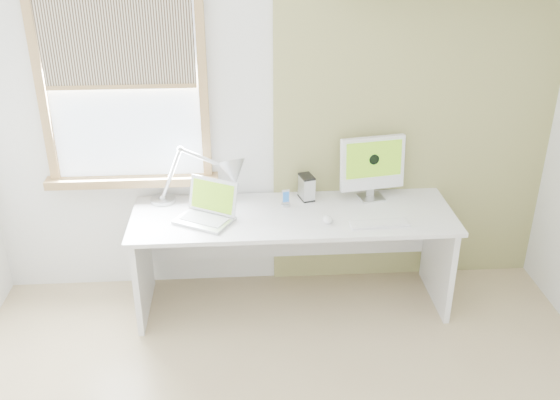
{
  "coord_description": "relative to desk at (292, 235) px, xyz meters",
  "views": [
    {
      "loc": [
        -0.23,
        -2.39,
        2.68
      ],
      "look_at": [
        0.0,
        1.05,
        1.0
      ],
      "focal_mm": 40.09,
      "sensor_mm": 36.0,
      "label": 1
    }
  ],
  "objects": [
    {
      "name": "room",
      "position": [
        -0.11,
        -1.44,
        0.77
      ],
      "size": [
        4.04,
        3.54,
        2.64
      ],
      "color": "tan",
      "rests_on": "ground"
    },
    {
      "name": "accent_wall",
      "position": [
        0.89,
        0.3,
        0.77
      ],
      "size": [
        2.0,
        0.02,
        2.6
      ],
      "primitive_type": "cube",
      "color": "#909656",
      "rests_on": "room"
    },
    {
      "name": "window",
      "position": [
        -1.11,
        0.27,
        1.01
      ],
      "size": [
        1.2,
        0.14,
        1.42
      ],
      "color": "#9A7544",
      "rests_on": "room"
    },
    {
      "name": "desk",
      "position": [
        0.0,
        0.0,
        0.0
      ],
      "size": [
        2.2,
        0.7,
        0.73
      ],
      "color": "silver",
      "rests_on": "room"
    },
    {
      "name": "desk_lamp",
      "position": [
        -0.49,
        0.12,
        0.42
      ],
      "size": [
        0.73,
        0.33,
        0.42
      ],
      "color": "#B6B8BB",
      "rests_on": "desk"
    },
    {
      "name": "laptop",
      "position": [
        -0.57,
        -0.09,
        0.26
      ],
      "size": [
        0.45,
        0.43,
        0.25
      ],
      "color": "#B6B8BB",
      "rests_on": "desk"
    },
    {
      "name": "phone_dock",
      "position": [
        -0.04,
        0.07,
        0.23
      ],
      "size": [
        0.08,
        0.08,
        0.12
      ],
      "color": "#B6B8BB",
      "rests_on": "desk"
    },
    {
      "name": "external_drive",
      "position": [
        0.11,
        0.17,
        0.28
      ],
      "size": [
        0.12,
        0.16,
        0.18
      ],
      "color": "#B6B8BB",
      "rests_on": "desk"
    },
    {
      "name": "imac",
      "position": [
        0.58,
        0.17,
        0.45
      ],
      "size": [
        0.47,
        0.19,
        0.45
      ],
      "color": "#B6B8BB",
      "rests_on": "desk"
    },
    {
      "name": "keyboard",
      "position": [
        0.56,
        -0.26,
        0.2
      ],
      "size": [
        0.4,
        0.13,
        0.02
      ],
      "color": "white",
      "rests_on": "desk"
    },
    {
      "name": "mouse",
      "position": [
        0.22,
        -0.19,
        0.21
      ],
      "size": [
        0.07,
        0.11,
        0.03
      ],
      "primitive_type": "ellipsoid",
      "rotation": [
        0.0,
        0.0,
        -0.05
      ],
      "color": "white",
      "rests_on": "desk"
    }
  ]
}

